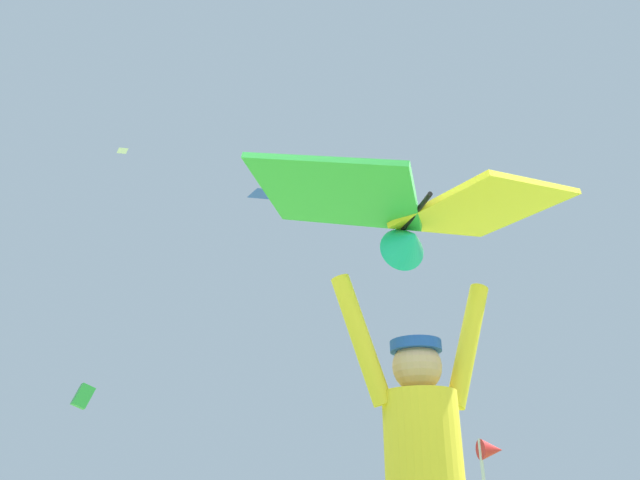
% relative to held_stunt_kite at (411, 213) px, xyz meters
% --- Properties ---
extents(held_stunt_kite, '(1.76, 0.94, 0.40)m').
position_rel_held_stunt_kite_xyz_m(held_stunt_kite, '(0.00, 0.00, 0.00)').
color(held_stunt_kite, black).
extents(distant_kite_green_mid_right, '(1.36, 1.05, 1.49)m').
position_rel_held_stunt_kite_xyz_m(distant_kite_green_mid_right, '(-7.07, 33.40, 4.28)').
color(distant_kite_green_mid_right, green).
extents(distant_kite_orange_mid_left, '(0.71, 0.70, 0.24)m').
position_rel_held_stunt_kite_xyz_m(distant_kite_orange_mid_left, '(7.04, 17.12, 9.23)').
color(distant_kite_orange_mid_left, orange).
extents(distant_kite_white_high_right, '(0.67, 0.68, 0.22)m').
position_rel_held_stunt_kite_xyz_m(distant_kite_white_high_right, '(-5.87, 25.69, 16.17)').
color(distant_kite_white_high_right, white).
extents(distant_kite_blue_far_center, '(1.07, 1.08, 0.27)m').
position_rel_held_stunt_kite_xyz_m(distant_kite_blue_far_center, '(0.60, 12.93, 7.30)').
color(distant_kite_blue_far_center, blue).
extents(marker_flag, '(0.30, 0.24, 1.62)m').
position_rel_held_stunt_kite_xyz_m(marker_flag, '(2.46, 4.11, -0.86)').
color(marker_flag, silver).
rests_on(marker_flag, ground).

